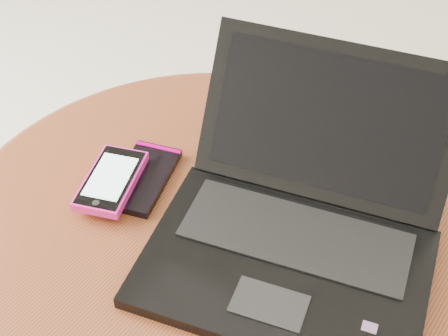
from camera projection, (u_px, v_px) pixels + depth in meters
The scene contains 4 objects.
table at pixel (212, 287), 0.89m from camera, with size 0.68×0.68×0.54m.
laptop at pixel (298, 224), 0.77m from camera, with size 0.39×0.40×0.18m.
phone_black at pixel (143, 178), 0.86m from camera, with size 0.10×0.14×0.01m.
phone_pink at pixel (111, 180), 0.84m from camera, with size 0.10×0.13×0.01m.
Camera 1 is at (0.26, -0.38, 1.15)m, focal length 52.97 mm.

